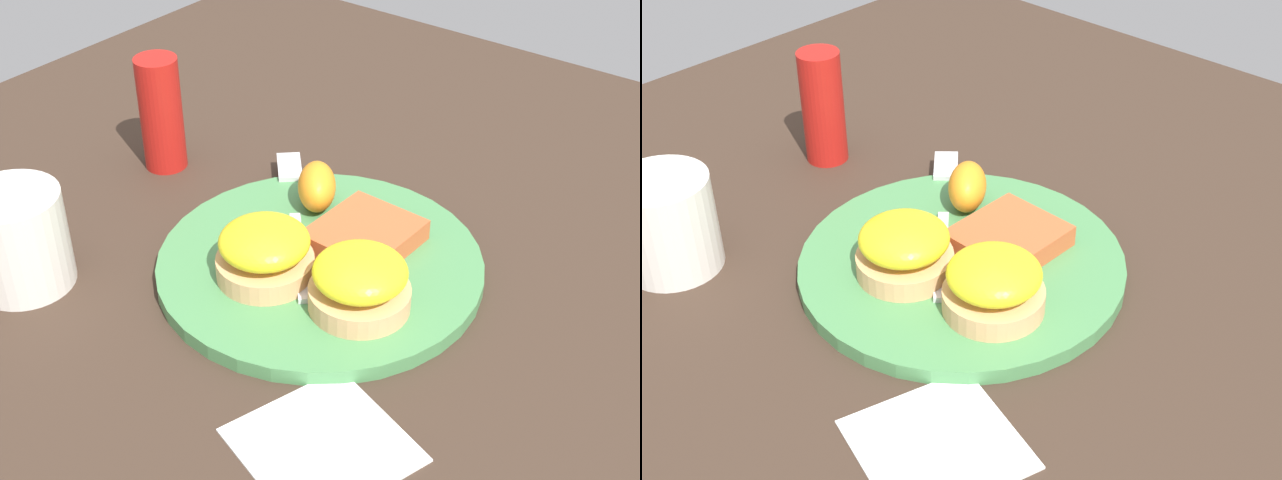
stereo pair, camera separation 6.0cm
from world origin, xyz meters
TOP-DOWN VIEW (x-y plane):
  - ground_plane at (0.00, 0.00)m, footprint 1.10×1.10m
  - plate at (0.00, 0.00)m, footprint 0.29×0.29m
  - sandwich_benedict_left at (0.05, -0.02)m, footprint 0.08×0.08m
  - sandwich_benedict_right at (0.03, 0.07)m, footprint 0.08×0.08m
  - hashbrown_patty at (-0.04, 0.02)m, footprint 0.09×0.08m
  - orange_wedge at (-0.07, -0.05)m, footprint 0.07×0.06m
  - fork at (-0.04, -0.06)m, footprint 0.19×0.18m
  - cup at (0.17, -0.20)m, footprint 0.11×0.09m
  - napkin at (0.16, 0.13)m, footprint 0.14×0.14m
  - condiment_bottle at (-0.05, -0.24)m, footprint 0.04×0.04m

SIDE VIEW (x-z plane):
  - ground_plane at x=0.00m, z-range 0.00..0.00m
  - napkin at x=0.16m, z-range 0.00..0.00m
  - plate at x=0.00m, z-range 0.00..0.01m
  - fork at x=-0.04m, z-range 0.01..0.02m
  - hashbrown_patty at x=-0.04m, z-range 0.01..0.03m
  - orange_wedge at x=-0.07m, z-range 0.01..0.06m
  - sandwich_benedict_left at x=0.05m, z-range 0.01..0.07m
  - sandwich_benedict_right at x=0.03m, z-range 0.01..0.07m
  - cup at x=0.17m, z-range 0.00..0.09m
  - condiment_bottle at x=-0.05m, z-range 0.00..0.12m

